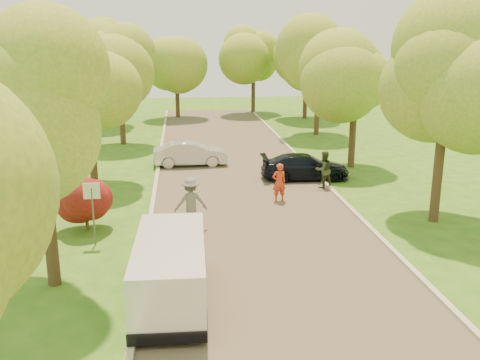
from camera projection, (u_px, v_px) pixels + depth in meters
name	position (u px, v px, depth m)	size (l,w,h in m)	color
ground	(284.00, 288.00, 15.07)	(100.00, 100.00, 0.00)	#2C6117
road	(249.00, 203.00, 22.74)	(8.00, 60.00, 0.01)	#4C4438
curb_left	(152.00, 205.00, 22.30)	(0.18, 60.00, 0.12)	#B2AD9E
curb_right	(341.00, 199.00, 23.17)	(0.18, 60.00, 0.12)	#B2AD9E
street_sign	(92.00, 201.00, 17.88)	(0.55, 0.06, 2.17)	#59595E
red_shrub	(85.00, 201.00, 19.38)	(1.70, 1.70, 1.95)	#382619
tree_l_mida	(45.00, 103.00, 14.01)	(4.71, 4.60, 7.39)	#382619
tree_l_midb	(92.00, 88.00, 24.67)	(4.30, 4.20, 6.62)	#382619
tree_l_far	(122.00, 60.00, 34.09)	(4.92, 4.80, 7.79)	#382619
tree_r_mida	(453.00, 75.00, 19.19)	(5.13, 5.00, 7.95)	#382619
tree_r_midb	(359.00, 76.00, 27.95)	(4.51, 4.40, 7.01)	#382619
tree_r_far	(322.00, 52.00, 37.38)	(5.33, 5.20, 8.34)	#382619
tree_bg_a	(101.00, 58.00, 41.55)	(5.12, 5.00, 7.72)	#382619
tree_bg_b	(309.00, 53.00, 45.24)	(5.12, 5.00, 7.95)	#382619
tree_bg_c	(179.00, 59.00, 46.11)	(4.92, 4.80, 7.33)	#382619
tree_bg_d	(256.00, 55.00, 48.71)	(5.12, 5.00, 7.72)	#382619
minivan	(170.00, 270.00, 14.11)	(1.94, 4.69, 1.73)	silver
silver_sedan	(190.00, 154.00, 29.34)	(1.41, 4.05, 1.33)	#BBBBC1
dark_sedan	(305.00, 167.00, 26.52)	(1.77, 4.37, 1.27)	black
longboard	(191.00, 227.00, 19.62)	(0.39, 0.99, 0.11)	black
skateboarder	(191.00, 202.00, 19.38)	(1.21, 0.69, 1.87)	slate
person_striped	(279.00, 182.00, 22.87)	(0.61, 0.40, 1.68)	#BA381C
person_olive	(324.00, 170.00, 24.92)	(0.85, 0.66, 1.76)	#2C3520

